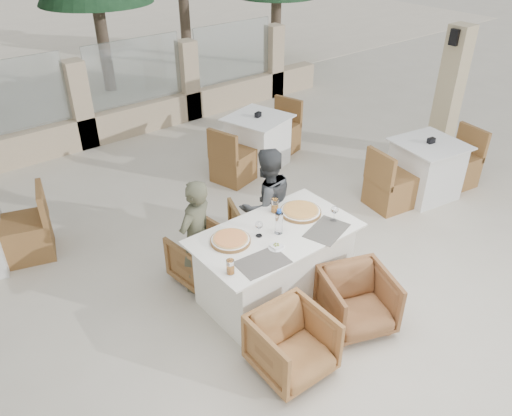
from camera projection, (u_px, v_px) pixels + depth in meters
ground at (276, 302)px, 5.05m from camera, size 80.00×80.00×0.00m
perimeter_wall_far at (79, 99)px, 7.82m from camera, size 10.00×0.34×1.60m
lantern_pillar at (449, 94)px, 7.40m from camera, size 0.34×0.34×2.00m
dining_table at (275, 264)px, 4.95m from camera, size 1.60×0.90×0.77m
placemat_near_left at (262, 262)px, 4.35m from camera, size 0.47×0.33×0.00m
placemat_near_right at (327, 230)px, 4.77m from camera, size 0.52×0.42×0.00m
pizza_left at (230, 240)px, 4.60m from camera, size 0.43×0.43×0.05m
pizza_right at (301, 211)px, 5.02m from camera, size 0.49×0.49×0.05m
water_bottle at (279, 221)px, 4.67m from camera, size 0.08×0.08×0.26m
wine_glass_centre at (259, 228)px, 4.65m from camera, size 0.10×0.10×0.18m
wine_glass_corner at (334, 213)px, 4.87m from camera, size 0.09×0.09×0.18m
beer_glass_left at (230, 267)px, 4.20m from camera, size 0.08×0.08×0.14m
beer_glass_right at (275, 206)px, 5.02m from camera, size 0.09×0.09×0.15m
olive_dish at (276, 246)px, 4.53m from camera, size 0.14×0.14×0.04m
armchair_far_left at (204, 257)px, 5.22m from camera, size 0.67×0.68×0.56m
armchair_far_right at (262, 227)px, 5.67m from camera, size 0.82×0.83×0.59m
armchair_near_left at (292, 344)px, 4.19m from camera, size 0.63×0.65×0.57m
armchair_near_right at (357, 301)px, 4.65m from camera, size 0.80×0.81×0.57m
diner_left at (196, 237)px, 4.93m from camera, size 0.53×0.45×1.25m
diner_right at (266, 205)px, 5.39m from camera, size 0.69×0.57×1.31m
bg_table_b at (258, 141)px, 7.46m from camera, size 1.80×1.24×0.77m
bg_table_c at (425, 169)px, 6.68m from camera, size 1.75×1.07×0.77m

